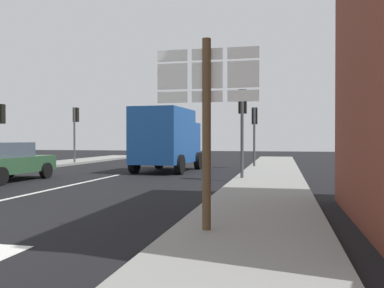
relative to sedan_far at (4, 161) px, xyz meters
The scene contains 10 objects.
ground_plane 3.62m from the sedan_far, 26.07° to the left, with size 80.00×80.00×0.00m, color black.
sidewalk_right 9.83m from the sedan_far, ahead, with size 2.57×44.00×0.14m, color gray.
lane_centre_stripe 4.08m from the sedan_far, 37.62° to the right, with size 0.16×12.00×0.01m, color silver.
sedan_far is the anchor object (origin of this frame).
delivery_truck 7.60m from the sedan_far, 50.94° to the left, with size 2.69×5.10×3.05m.
route_sign_post 11.71m from the sedan_far, 38.55° to the right, with size 1.66×0.14×3.20m.
traffic_light_far_right 12.62m from the sedan_far, 45.23° to the left, with size 0.30×0.49×3.30m.
traffic_light_near_left 4.26m from the sedan_far, 128.58° to the left, with size 0.30×0.49×3.21m.
traffic_light_far_left 10.71m from the sedan_far, 103.50° to the left, with size 0.30×0.49×3.58m.
traffic_light_near_right 9.21m from the sedan_far, 12.63° to the left, with size 0.30×0.49×3.46m.
Camera 1 is at (7.12, -5.40, 1.59)m, focal length 39.03 mm.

